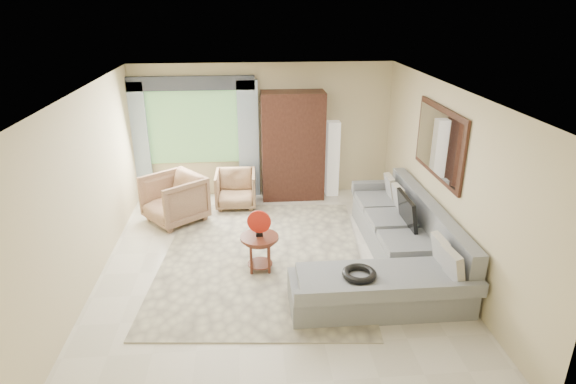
{
  "coord_description": "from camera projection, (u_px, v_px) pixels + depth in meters",
  "views": [
    {
      "loc": [
        -0.33,
        -6.2,
        3.69
      ],
      "look_at": [
        0.25,
        0.35,
        1.05
      ],
      "focal_mm": 30.0,
      "sensor_mm": 36.0,
      "label": 1
    }
  ],
  "objects": [
    {
      "name": "curtain_right",
      "position": [
        248.0,
        140.0,
        9.34
      ],
      "size": [
        0.4,
        0.08,
        2.3
      ],
      "primitive_type": "cube",
      "color": "#9EB7CC",
      "rests_on": "ground"
    },
    {
      "name": "wall_mirror",
      "position": [
        439.0,
        143.0,
        7.0
      ],
      "size": [
        0.05,
        1.7,
        1.05
      ],
      "color": "black",
      "rests_on": "wall_right"
    },
    {
      "name": "sectional_sofa",
      "position": [
        396.0,
        251.0,
        7.01
      ],
      "size": [
        2.3,
        3.46,
        0.9
      ],
      "color": "gray",
      "rests_on": "ground"
    },
    {
      "name": "armchair_left",
      "position": [
        174.0,
        199.0,
        8.46
      ],
      "size": [
        1.29,
        1.29,
        0.85
      ],
      "primitive_type": "imported",
      "rotation": [
        0.0,
        0.0,
        -0.9
      ],
      "color": "#9C6F55",
      "rests_on": "ground"
    },
    {
      "name": "garden_hose",
      "position": [
        359.0,
        274.0,
        5.93
      ],
      "size": [
        0.43,
        0.43,
        0.09
      ],
      "primitive_type": "torus",
      "color": "black",
      "rests_on": "sectional_sofa"
    },
    {
      "name": "curtain_left",
      "position": [
        138.0,
        142.0,
        9.17
      ],
      "size": [
        0.4,
        0.08,
        2.3
      ],
      "primitive_type": "cube",
      "color": "#9EB7CC",
      "rests_on": "ground"
    },
    {
      "name": "area_rug",
      "position": [
        262.0,
        257.0,
        7.39
      ],
      "size": [
        3.35,
        4.25,
        0.02
      ],
      "primitive_type": "cube",
      "rotation": [
        0.0,
        0.0,
        -0.09
      ],
      "color": "beige",
      "rests_on": "ground"
    },
    {
      "name": "tv_screen",
      "position": [
        407.0,
        211.0,
        7.26
      ],
      "size": [
        0.14,
        0.74,
        0.48
      ],
      "primitive_type": "cube",
      "rotation": [
        0.0,
        -0.17,
        0.0
      ],
      "color": "black",
      "rests_on": "sectional_sofa"
    },
    {
      "name": "window",
      "position": [
        193.0,
        127.0,
        9.25
      ],
      "size": [
        1.8,
        0.04,
        1.4
      ],
      "primitive_type": "cube",
      "color": "#669E59",
      "rests_on": "wall_back"
    },
    {
      "name": "armchair_right",
      "position": [
        236.0,
        189.0,
        9.1
      ],
      "size": [
        0.76,
        0.78,
        0.7
      ],
      "primitive_type": "imported",
      "rotation": [
        0.0,
        0.0,
        -0.02
      ],
      "color": "#9E7E56",
      "rests_on": "ground"
    },
    {
      "name": "red_disc",
      "position": [
        259.0,
        222.0,
        6.76
      ],
      "size": [
        0.34,
        0.08,
        0.34
      ],
      "primitive_type": "cylinder",
      "rotation": [
        1.57,
        0.0,
        -0.18
      ],
      "color": "red",
      "rests_on": "coffee_table"
    },
    {
      "name": "floor_lamp",
      "position": [
        332.0,
        159.0,
        9.53
      ],
      "size": [
        0.24,
        0.24,
        1.5
      ],
      "primitive_type": "cube",
      "color": "silver",
      "rests_on": "ground"
    },
    {
      "name": "coffee_table",
      "position": [
        260.0,
        253.0,
        6.94
      ],
      "size": [
        0.55,
        0.55,
        0.55
      ],
      "rotation": [
        0.0,
        0.0,
        0.02
      ],
      "color": "#4B2114",
      "rests_on": "ground"
    },
    {
      "name": "valance",
      "position": [
        190.0,
        83.0,
        8.86
      ],
      "size": [
        2.4,
        0.12,
        0.26
      ],
      "primitive_type": "cube",
      "color": "#1E232D",
      "rests_on": "wall_back"
    },
    {
      "name": "potted_plant",
      "position": [
        164.0,
        193.0,
        9.18
      ],
      "size": [
        0.54,
        0.49,
        0.52
      ],
      "primitive_type": "imported",
      "rotation": [
        0.0,
        0.0,
        0.19
      ],
      "color": "#999999",
      "rests_on": "ground"
    },
    {
      "name": "armoire",
      "position": [
        293.0,
        146.0,
        9.3
      ],
      "size": [
        1.2,
        0.55,
        2.1
      ],
      "primitive_type": "cube",
      "color": "black",
      "rests_on": "ground"
    },
    {
      "name": "ground",
      "position": [
        273.0,
        267.0,
        7.13
      ],
      "size": [
        6.0,
        6.0,
        0.0
      ],
      "primitive_type": "plane",
      "color": "silver",
      "rests_on": "ground"
    }
  ]
}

